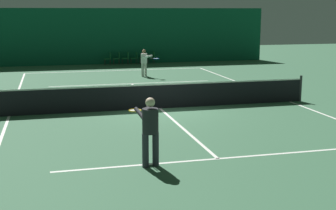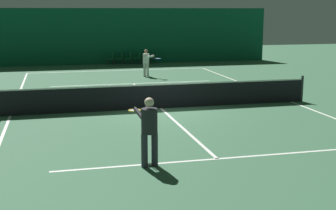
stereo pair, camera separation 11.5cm
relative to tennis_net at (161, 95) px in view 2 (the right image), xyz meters
name	(u,v)px [view 2 (the right image)]	position (x,y,z in m)	size (l,w,h in m)	color
ground_plane	(161,108)	(0.00, 0.00, -0.51)	(60.00, 60.00, 0.00)	#386647
backdrop_curtain	(110,36)	(0.00, 15.78, 1.42)	(23.00, 0.12, 3.85)	#0F5138
court_line_baseline_far	(119,70)	(0.00, 11.90, -0.51)	(11.00, 0.10, 0.00)	white
court_line_service_far	(133,84)	(0.00, 6.40, -0.51)	(8.25, 0.10, 0.00)	white
court_line_service_near	(217,159)	(0.00, -6.40, -0.51)	(8.25, 0.10, 0.00)	white
court_line_sideline_left	(10,116)	(-5.50, 0.00, -0.51)	(0.10, 23.80, 0.00)	white
court_line_sideline_right	(291,102)	(5.50, 0.00, -0.51)	(0.10, 23.80, 0.00)	white
court_line_centre	(161,108)	(0.00, 0.00, -0.51)	(0.10, 12.80, 0.00)	white
tennis_net	(161,95)	(0.00, 0.00, 0.00)	(12.00, 0.10, 1.07)	black
player_near	(149,126)	(-1.78, -6.52, 0.47)	(0.60, 1.40, 1.68)	#2D2D38
player_far	(147,61)	(1.20, 8.85, 0.38)	(1.00, 1.26, 1.53)	beige
courtside_chair_0	(111,58)	(-0.06, 15.23, -0.03)	(0.44, 0.44, 0.84)	#2D2D2D
courtside_chair_1	(120,57)	(0.56, 15.23, -0.03)	(0.44, 0.44, 0.84)	#2D2D2D
courtside_chair_2	(129,57)	(1.17, 15.23, -0.03)	(0.44, 0.44, 0.84)	#2D2D2D
courtside_chair_3	(137,57)	(1.78, 15.23, -0.03)	(0.44, 0.44, 0.84)	#2D2D2D
courtside_chair_4	(146,57)	(2.40, 15.23, -0.03)	(0.44, 0.44, 0.84)	#2D2D2D
courtside_chair_5	(154,57)	(3.01, 15.23, -0.03)	(0.44, 0.44, 0.84)	#2D2D2D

